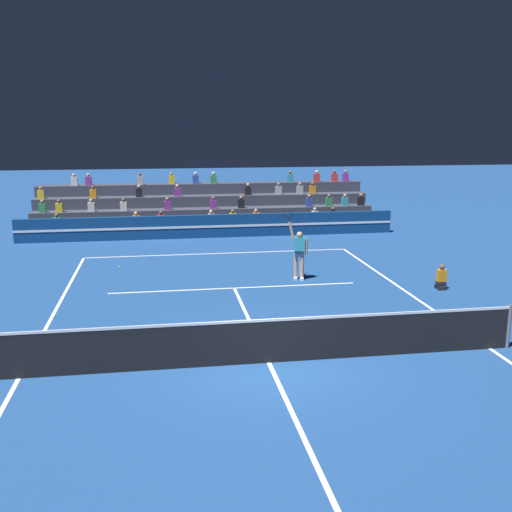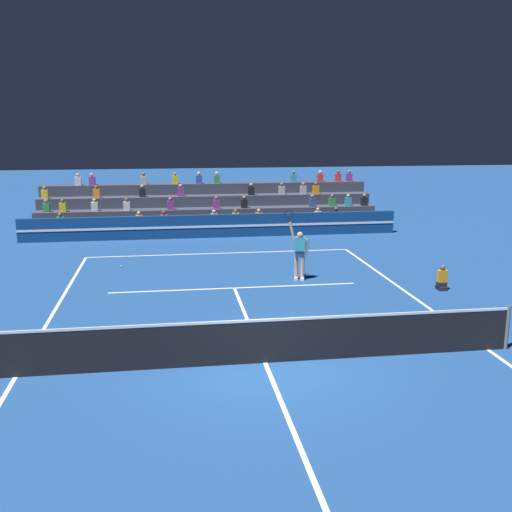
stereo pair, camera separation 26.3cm
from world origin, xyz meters
TOP-DOWN VIEW (x-y plane):
  - ground_plane at (0.00, 0.00)m, footprint 120.00×120.00m
  - court_lines at (0.00, 0.00)m, footprint 11.10×23.90m
  - tennis_net at (0.00, 0.00)m, footprint 12.00×0.10m
  - sponsor_banner_wall at (0.00, 15.54)m, footprint 18.00×0.26m
  - bleacher_stand at (0.00, 18.71)m, footprint 17.34×3.80m
  - ball_kid_courtside at (6.75, 5.21)m, footprint 0.30×0.36m
  - tennis_player at (2.38, 7.20)m, footprint 0.87×0.40m
  - tennis_ball at (-3.96, 9.94)m, footprint 0.07×0.07m

SIDE VIEW (x-z plane):
  - ground_plane at x=0.00m, z-range 0.00..0.00m
  - court_lines at x=0.00m, z-range 0.00..0.01m
  - tennis_ball at x=-3.96m, z-range 0.00..0.07m
  - ball_kid_courtside at x=6.75m, z-range -0.09..0.75m
  - tennis_net at x=0.00m, z-range -0.01..1.09m
  - sponsor_banner_wall at x=0.00m, z-range 0.00..1.10m
  - bleacher_stand at x=0.00m, z-range -0.58..2.25m
  - tennis_player at x=2.38m, z-range -0.26..2.24m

